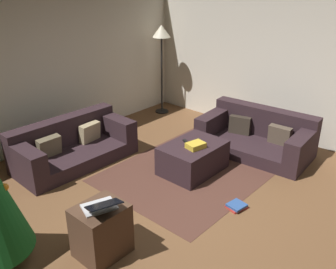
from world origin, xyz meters
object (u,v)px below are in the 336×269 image
laptop (101,206)px  corner_lamp (162,38)px  couch_left (72,146)px  side_table (101,231)px  tv_remote (186,142)px  ottoman (193,158)px  couch_right (257,136)px  book_stack (237,206)px  gift_box (196,145)px

laptop → corner_lamp: size_ratio=0.27×
couch_left → side_table: 2.26m
tv_remote → ottoman: bearing=-55.1°
couch_right → book_stack: (-1.64, -0.65, -0.24)m
book_stack → laptop: bearing=161.2°
tv_remote → laptop: bearing=-138.0°
couch_right → ottoman: size_ratio=1.94×
couch_right → side_table: 3.30m
laptop → ottoman: bearing=12.3°
couch_left → ottoman: 1.91m
couch_right → tv_remote: (-1.27, 0.49, 0.18)m
laptop → book_stack: size_ratio=1.77×
corner_lamp → couch_right: bearing=-97.3°
side_table → corner_lamp: corner_lamp is taller
tv_remote → corner_lamp: bearing=77.4°
couch_right → book_stack: bearing=107.3°
couch_right → corner_lamp: corner_lamp is taller
laptop → couch_left: bearing=63.0°
tv_remote → book_stack: tv_remote is taller
tv_remote → laptop: (-2.05, -0.57, 0.19)m
ottoman → corner_lamp: 2.91m
gift_box → couch_left: bearing=118.9°
corner_lamp → side_table: bearing=-145.8°
gift_box → laptop: bearing=-170.0°
tv_remote → side_table: (-2.03, -0.51, -0.16)m
ottoman → book_stack: bearing=-110.7°
couch_right → corner_lamp: (0.31, 2.44, 1.28)m
gift_box → couch_right: bearing=-11.8°
side_table → laptop: bearing=-109.3°
couch_right → laptop: bearing=87.0°
gift_box → tv_remote: 0.22m
laptop → book_stack: bearing=-18.8°
book_stack → gift_box: bearing=71.0°
side_table → book_stack: (1.66, -0.63, -0.26)m
ottoman → book_stack: ottoman is taller
gift_box → ottoman: bearing=55.0°
couch_right → side_table: bearing=86.0°
gift_box → book_stack: size_ratio=0.93×
couch_left → tv_remote: 1.81m
laptop → gift_box: bearing=10.0°
tv_remote → couch_right: bearing=5.4°
side_table → laptop: (-0.02, -0.06, 0.35)m
gift_box → side_table: side_table is taller
corner_lamp → tv_remote: bearing=-129.1°
tv_remote → corner_lamp: corner_lamp is taller
ottoman → corner_lamp: size_ratio=0.53×
gift_box → side_table: (-1.98, -0.29, -0.19)m
side_table → laptop: size_ratio=1.20×
couch_left → ottoman: couch_left is taller
gift_box → laptop: laptop is taller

